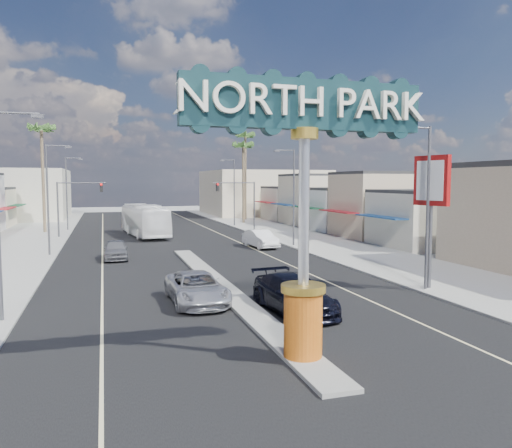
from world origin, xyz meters
TOP-DOWN VIEW (x-y plane):
  - ground at (0.00, 30.00)m, footprint 160.00×160.00m
  - road at (0.00, 30.00)m, footprint 20.00×120.00m
  - median_island at (0.00, 14.00)m, footprint 1.30×30.00m
  - sidewalk_left at (-14.00, 30.00)m, footprint 8.00×120.00m
  - sidewalk_right at (14.00, 30.00)m, footprint 8.00×120.00m
  - storefront_row_right at (24.00, 43.00)m, footprint 12.00×42.00m
  - backdrop_far_left at (-22.00, 75.00)m, footprint 20.00×20.00m
  - backdrop_far_right at (22.00, 75.00)m, footprint 20.00×20.00m
  - gateway_sign at (0.00, 1.98)m, footprint 8.20×1.50m
  - traffic_signal_left at (-9.18, 43.99)m, footprint 5.09×0.45m
  - traffic_signal_right at (9.18, 43.99)m, footprint 5.09×0.45m
  - streetlight_l_near at (-10.43, 10.00)m, footprint 2.03×0.22m
  - streetlight_l_mid at (-10.43, 30.00)m, footprint 2.03×0.22m
  - streetlight_l_far at (-10.43, 52.00)m, footprint 2.03×0.22m
  - streetlight_r_near at (10.43, 10.00)m, footprint 2.03×0.22m
  - streetlight_r_mid at (10.43, 30.00)m, footprint 2.03×0.22m
  - streetlight_r_far at (10.43, 52.00)m, footprint 2.03×0.22m
  - palm_left_far at (-13.00, 50.00)m, footprint 2.60×2.60m
  - palm_right_mid at (13.00, 56.00)m, footprint 2.60×2.60m
  - palm_right_far at (15.00, 62.00)m, footprint 2.60×2.60m
  - suv_left at (-2.00, 10.91)m, footprint 2.68×5.60m
  - suv_right at (2.00, 7.99)m, footprint 2.84×6.01m
  - car_parked_left at (-5.50, 26.73)m, footprint 1.92×4.58m
  - car_parked_right at (7.38, 30.05)m, footprint 2.31×5.09m
  - city_bus at (-2.00, 43.09)m, footprint 4.50×12.90m
  - bank_pylon_sign at (10.98, 10.24)m, footprint 0.78×2.30m

SIDE VIEW (x-z plane):
  - ground at x=0.00m, z-range 0.00..0.00m
  - road at x=0.00m, z-range 0.00..0.01m
  - sidewalk_left at x=-14.00m, z-range 0.00..0.12m
  - sidewalk_right at x=14.00m, z-range 0.00..0.12m
  - median_island at x=0.00m, z-range 0.00..0.16m
  - suv_left at x=-2.00m, z-range 0.00..1.54m
  - car_parked_left at x=-5.50m, z-range 0.00..1.55m
  - car_parked_right at x=7.38m, z-range 0.00..1.62m
  - suv_right at x=2.00m, z-range 0.00..1.69m
  - city_bus at x=-2.00m, z-range 0.00..3.52m
  - storefront_row_right at x=24.00m, z-range 0.00..6.00m
  - backdrop_far_left at x=-22.00m, z-range 0.00..8.00m
  - backdrop_far_right at x=22.00m, z-range 0.00..8.00m
  - traffic_signal_left at x=-9.18m, z-range 1.27..7.27m
  - traffic_signal_right at x=9.18m, z-range 1.27..7.27m
  - streetlight_l_near at x=-10.43m, z-range 0.57..9.57m
  - streetlight_l_mid at x=-10.43m, z-range 0.57..9.57m
  - streetlight_l_far at x=-10.43m, z-range 0.57..9.57m
  - streetlight_r_near at x=10.43m, z-range 0.57..9.57m
  - streetlight_r_mid at x=10.43m, z-range 0.57..9.57m
  - streetlight_r_far at x=10.43m, z-range 0.57..9.57m
  - bank_pylon_sign at x=10.98m, z-range 2.00..9.35m
  - gateway_sign at x=0.00m, z-range 1.35..10.50m
  - palm_right_mid at x=13.00m, z-range 4.55..16.65m
  - palm_left_far at x=-13.00m, z-range 4.95..18.05m
  - palm_right_far at x=15.00m, z-range 5.34..19.44m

